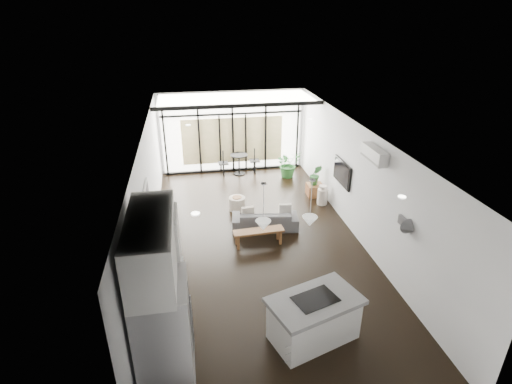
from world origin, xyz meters
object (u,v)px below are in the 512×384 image
object	(u,v)px
island	(314,319)
console_bench	(259,237)
tv	(342,173)
sofa	(265,216)
fridge	(165,339)
pouf	(237,203)
milk_can	(323,195)

from	to	relation	value
island	console_bench	bearing A→B (deg)	78.71
tv	console_bench	bearing A→B (deg)	-156.54
island	sofa	world-z (taller)	island
fridge	sofa	world-z (taller)	fridge
pouf	milk_can	xyz separation A→B (m)	(2.52, -0.09, 0.11)
tv	sofa	bearing A→B (deg)	-172.11
fridge	console_bench	size ratio (longest dim) A/B	1.58
pouf	milk_can	bearing A→B (deg)	-2.14
island	milk_can	bearing A→B (deg)	51.31
sofa	console_bench	world-z (taller)	sofa
island	milk_can	distance (m)	5.35
island	pouf	xyz separation A→B (m)	(-0.66, 5.11, -0.23)
island	tv	world-z (taller)	tv
pouf	milk_can	distance (m)	2.53
sofa	pouf	size ratio (longest dim) A/B	3.65
sofa	milk_can	xyz separation A→B (m)	(1.94, 1.08, -0.04)
milk_can	tv	distance (m)	1.29
milk_can	island	bearing A→B (deg)	-110.34
fridge	console_bench	bearing A→B (deg)	61.39
milk_can	sofa	bearing A→B (deg)	-150.94
console_bench	island	bearing A→B (deg)	-86.11
island	pouf	world-z (taller)	island
fridge	pouf	bearing A→B (deg)	72.61
console_bench	pouf	world-z (taller)	console_bench
pouf	console_bench	bearing A→B (deg)	-82.06
fridge	milk_can	size ratio (longest dim) A/B	3.28
sofa	milk_can	size ratio (longest dim) A/B	2.88
pouf	fridge	bearing A→B (deg)	-107.39
console_bench	pouf	xyz separation A→B (m)	(-0.27, 1.94, -0.01)
tv	pouf	bearing A→B (deg)	162.30
tv	milk_can	bearing A→B (deg)	105.10
console_bench	tv	bearing A→B (deg)	20.29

